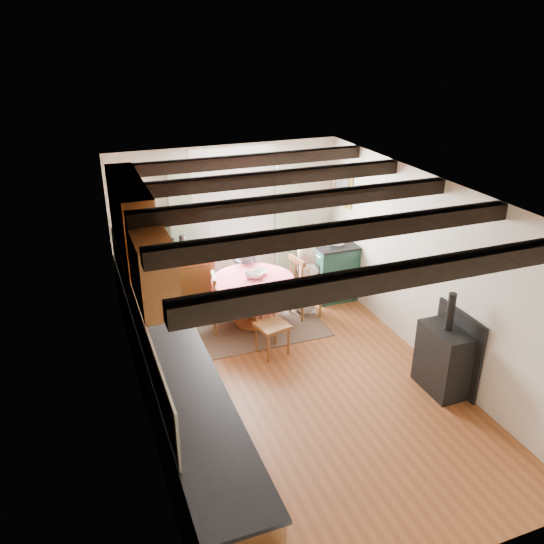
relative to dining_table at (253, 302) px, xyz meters
name	(u,v)px	position (x,y,z in m)	size (l,w,h in m)	color
floor	(295,382)	(0.00, -1.56, -0.36)	(3.60, 5.50, 0.00)	brown
ceiling	(299,193)	(0.00, -1.56, 2.04)	(3.60, 5.50, 0.00)	white
wall_back	(228,221)	(0.00, 1.19, 0.84)	(3.60, 0.00, 2.40)	silver
wall_front	(447,456)	(0.00, -4.31, 0.84)	(3.60, 0.00, 2.40)	silver
wall_left	(137,323)	(-1.80, -1.56, 0.84)	(0.00, 5.50, 2.40)	silver
wall_right	(429,272)	(1.80, -1.56, 0.84)	(0.00, 5.50, 2.40)	silver
beam_a	(404,275)	(0.00, -3.56, 1.95)	(3.60, 0.16, 0.16)	black
beam_b	(342,232)	(0.00, -2.56, 1.95)	(3.60, 0.16, 0.16)	black
beam_c	(299,201)	(0.00, -1.56, 1.95)	(3.60, 0.16, 0.16)	black
beam_d	(266,179)	(0.00, -0.56, 1.95)	(3.60, 0.16, 0.16)	black
beam_e	(241,161)	(0.00, 0.44, 1.95)	(3.60, 0.16, 0.16)	black
splash_left	(135,309)	(-1.78, -1.26, 0.84)	(0.02, 4.50, 0.55)	beige
splash_back	(165,229)	(-1.00, 1.17, 0.84)	(1.40, 0.02, 0.55)	beige
base_cabinet_left	(172,377)	(-1.50, -1.56, 0.08)	(0.60, 5.30, 0.88)	brown
base_cabinet_back	(169,283)	(-1.05, 0.89, 0.08)	(1.30, 0.60, 0.88)	brown
worktop_left	(170,342)	(-1.48, -1.56, 0.54)	(0.64, 5.30, 0.04)	black
worktop_back	(167,255)	(-1.05, 0.87, 0.54)	(1.30, 0.64, 0.04)	black
wall_cabinet_glass	(131,217)	(-1.63, -0.36, 1.59)	(0.34, 1.80, 0.90)	brown
wall_cabinet_solid	(153,270)	(-1.63, -1.86, 1.54)	(0.34, 0.90, 0.70)	brown
window_frame	(234,196)	(0.10, 1.17, 1.24)	(1.34, 0.03, 1.54)	white
window_pane	(234,196)	(0.10, 1.18, 1.24)	(1.20, 0.01, 1.40)	white
curtain_left	(183,235)	(-0.75, 1.09, 0.74)	(0.35, 0.10, 2.10)	#ACC38F
curtain_right	(286,222)	(0.95, 1.09, 0.74)	(0.35, 0.10, 2.10)	#ACC38F
curtain_rod	(234,159)	(0.10, 1.09, 1.84)	(0.03, 0.03, 2.00)	black
wall_picture	(344,187)	(1.77, 0.74, 1.34)	(0.04, 0.50, 0.60)	gold
wall_plate	(291,185)	(1.05, 1.16, 1.34)	(0.30, 0.30, 0.02)	silver
rug	(254,323)	(0.00, 0.00, -0.35)	(1.92, 1.49, 0.01)	brown
dining_table	(253,302)	(0.00, 0.00, 0.00)	(1.19, 1.19, 0.72)	pink
chair_near	(272,323)	(-0.03, -0.85, 0.10)	(0.39, 0.41, 0.91)	brown
chair_left	(204,305)	(-0.73, 0.00, 0.09)	(0.38, 0.40, 0.89)	brown
chair_right	(306,286)	(0.81, -0.04, 0.13)	(0.42, 0.44, 0.97)	brown
aga_range	(327,265)	(1.47, 0.59, 0.11)	(0.65, 1.00, 0.93)	#193C32
cast_iron_stove	(446,343)	(1.58, -2.30, 0.28)	(0.38, 0.64, 1.28)	black
child_far	(246,270)	(0.09, 0.61, 0.23)	(0.43, 0.28, 1.18)	slate
child_right	(306,278)	(0.86, 0.09, 0.21)	(0.55, 0.36, 1.13)	white
bowl_a	(259,272)	(0.14, 0.13, 0.39)	(0.23, 0.23, 0.06)	silver
bowl_b	(255,276)	(0.05, 0.04, 0.39)	(0.21, 0.21, 0.07)	silver
cup	(248,275)	(-0.05, 0.05, 0.41)	(0.11, 0.11, 0.10)	silver
canister_tall	(141,247)	(-1.40, 0.95, 0.69)	(0.15, 0.15, 0.26)	#262628
canister_wide	(169,245)	(-0.99, 0.98, 0.66)	(0.17, 0.17, 0.19)	#262628
canister_slim	(182,243)	(-0.80, 0.91, 0.69)	(0.09, 0.09, 0.25)	#262628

